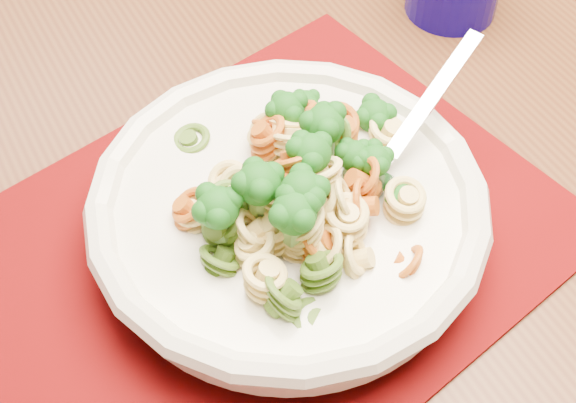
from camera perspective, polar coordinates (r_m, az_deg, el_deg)
name	(u,v)px	position (r m, az deg, el deg)	size (l,w,h in m)	color
dining_table	(255,204)	(0.71, -2.34, -0.14)	(1.58, 1.12, 0.76)	#543017
placemat	(261,243)	(0.56, -1.96, -2.98)	(0.40, 0.31, 0.00)	#5D0307
pasta_bowl	(288,210)	(0.54, 0.00, -0.62)	(0.27, 0.27, 0.05)	white
pasta_broccoli_heap	(288,196)	(0.53, 0.00, 0.41)	(0.23, 0.23, 0.06)	#F1CC77
fork	(370,185)	(0.54, 5.82, 1.19)	(0.19, 0.02, 0.01)	silver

